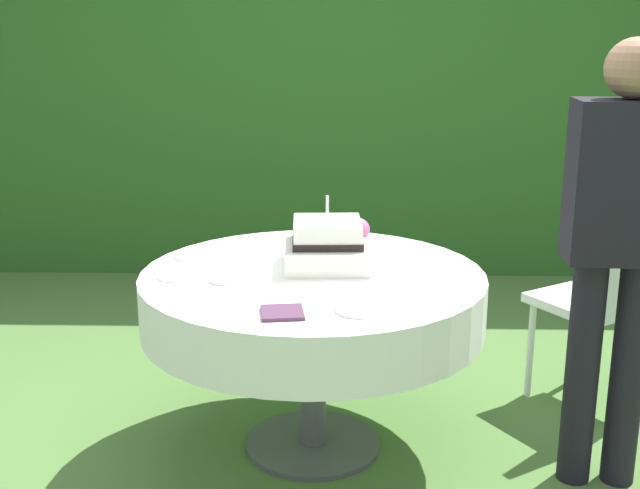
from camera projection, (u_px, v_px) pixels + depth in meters
The scene contains 11 objects.
ground_plane at pixel (313, 446), 3.23m from camera, with size 20.00×20.00×0.00m, color #476B33.
foliage_hedge at pixel (325, 102), 5.48m from camera, with size 6.51×0.69×2.25m, color #28561E.
cake_table at pixel (313, 300), 3.07m from camera, with size 1.31×1.31×0.73m.
wedding_cake at pixel (329, 245), 3.10m from camera, with size 0.34×0.35×0.28m.
serving_plate_near at pixel (192, 256), 3.24m from camera, with size 0.14×0.14×0.01m, color white.
serving_plate_far at pixel (358, 310), 2.63m from camera, with size 0.15×0.15×0.01m, color white.
serving_plate_left at pixel (174, 277), 2.97m from camera, with size 0.12×0.12×0.01m, color white.
serving_plate_right at pixel (228, 279), 2.95m from camera, with size 0.14×0.14×0.01m, color white.
napkin_stack at pixel (282, 313), 2.60m from camera, with size 0.14×0.14×0.01m, color #4C2D47.
garden_chair at pixel (604, 292), 3.41m from camera, with size 0.55×0.55×0.89m.
standing_person at pixel (618, 238), 2.75m from camera, with size 0.37×0.22×1.60m.
Camera 1 is at (0.10, -2.90, 1.64)m, focal length 45.14 mm.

